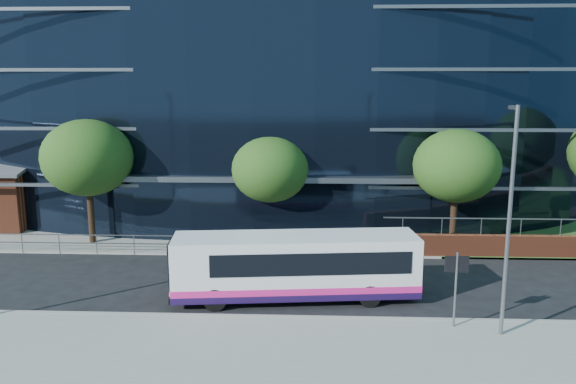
{
  "coord_description": "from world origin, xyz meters",
  "views": [
    {
      "loc": [
        -0.69,
        -20.98,
        8.79
      ],
      "look_at": [
        -1.95,
        8.0,
        3.24
      ],
      "focal_mm": 35.0,
      "sensor_mm": 36.0,
      "label": 1
    }
  ],
  "objects_px": {
    "city_bus": "(298,266)",
    "streetlight_east": "(509,216)",
    "tree_far_a": "(87,158)",
    "tree_far_b": "(270,169)",
    "tree_dist_e": "(545,126)",
    "street_sign": "(456,274)",
    "tree_far_c": "(456,166)"
  },
  "relations": [
    {
      "from": "tree_far_a",
      "to": "tree_dist_e",
      "type": "xyz_separation_m",
      "value": [
        37.0,
        31.0,
        -0.33
      ]
    },
    {
      "from": "tree_far_a",
      "to": "streetlight_east",
      "type": "relative_size",
      "value": 0.87
    },
    {
      "from": "tree_far_a",
      "to": "tree_far_b",
      "type": "bearing_deg",
      "value": 2.86
    },
    {
      "from": "tree_far_a",
      "to": "tree_far_b",
      "type": "xyz_separation_m",
      "value": [
        10.0,
        0.5,
        -0.65
      ]
    },
    {
      "from": "street_sign",
      "to": "tree_far_b",
      "type": "xyz_separation_m",
      "value": [
        -7.5,
        11.09,
        2.06
      ]
    },
    {
      "from": "streetlight_east",
      "to": "tree_dist_e",
      "type": "bearing_deg",
      "value": 66.89
    },
    {
      "from": "city_bus",
      "to": "streetlight_east",
      "type": "bearing_deg",
      "value": -30.92
    },
    {
      "from": "streetlight_east",
      "to": "city_bus",
      "type": "height_order",
      "value": "streetlight_east"
    },
    {
      "from": "tree_far_b",
      "to": "city_bus",
      "type": "relative_size",
      "value": 0.59
    },
    {
      "from": "street_sign",
      "to": "city_bus",
      "type": "relative_size",
      "value": 0.27
    },
    {
      "from": "tree_far_c",
      "to": "tree_far_a",
      "type": "bearing_deg",
      "value": 180.0
    },
    {
      "from": "tree_far_c",
      "to": "tree_dist_e",
      "type": "height_order",
      "value": "same"
    },
    {
      "from": "tree_far_b",
      "to": "tree_far_c",
      "type": "relative_size",
      "value": 0.93
    },
    {
      "from": "tree_dist_e",
      "to": "tree_far_a",
      "type": "bearing_deg",
      "value": -140.04
    },
    {
      "from": "tree_far_a",
      "to": "city_bus",
      "type": "height_order",
      "value": "tree_far_a"
    },
    {
      "from": "tree_dist_e",
      "to": "street_sign",
      "type": "bearing_deg",
      "value": -115.12
    },
    {
      "from": "tree_far_b",
      "to": "tree_far_c",
      "type": "distance_m",
      "value": 10.02
    },
    {
      "from": "tree_far_c",
      "to": "streetlight_east",
      "type": "bearing_deg",
      "value": -95.11
    },
    {
      "from": "tree_dist_e",
      "to": "streetlight_east",
      "type": "relative_size",
      "value": 0.81
    },
    {
      "from": "street_sign",
      "to": "tree_far_b",
      "type": "relative_size",
      "value": 0.46
    },
    {
      "from": "tree_far_a",
      "to": "streetlight_east",
      "type": "xyz_separation_m",
      "value": [
        19.0,
        -11.17,
        -0.42
      ]
    },
    {
      "from": "tree_far_c",
      "to": "tree_far_b",
      "type": "bearing_deg",
      "value": 177.14
    },
    {
      "from": "tree_far_c",
      "to": "tree_dist_e",
      "type": "bearing_deg",
      "value": 61.26
    },
    {
      "from": "street_sign",
      "to": "city_bus",
      "type": "height_order",
      "value": "street_sign"
    },
    {
      "from": "tree_far_a",
      "to": "streetlight_east",
      "type": "distance_m",
      "value": 22.05
    },
    {
      "from": "tree_far_b",
      "to": "streetlight_east",
      "type": "height_order",
      "value": "streetlight_east"
    },
    {
      "from": "tree_far_a",
      "to": "city_bus",
      "type": "bearing_deg",
      "value": -33.69
    },
    {
      "from": "tree_dist_e",
      "to": "city_bus",
      "type": "bearing_deg",
      "value": -123.04
    },
    {
      "from": "city_bus",
      "to": "tree_far_c",
      "type": "bearing_deg",
      "value": 37.31
    },
    {
      "from": "tree_dist_e",
      "to": "city_bus",
      "type": "distance_m",
      "value": 46.42
    },
    {
      "from": "street_sign",
      "to": "tree_dist_e",
      "type": "distance_m",
      "value": 45.99
    },
    {
      "from": "tree_far_a",
      "to": "city_bus",
      "type": "distance_m",
      "value": 14.52
    }
  ]
}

